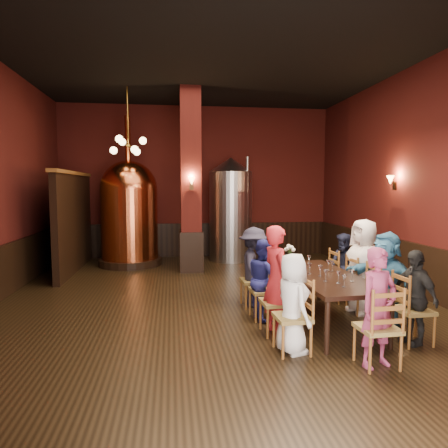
{
  "coord_description": "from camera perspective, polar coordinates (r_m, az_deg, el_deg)",
  "views": [
    {
      "loc": [
        -0.78,
        -7.11,
        2.1
      ],
      "look_at": [
        0.18,
        0.2,
        1.41
      ],
      "focal_mm": 32.0,
      "sensor_mm": 36.0,
      "label": 1
    }
  ],
  "objects": [
    {
      "name": "room",
      "position": [
        7.15,
        -1.25,
        6.52
      ],
      "size": [
        10.0,
        10.02,
        4.5
      ],
      "color": "black",
      "rests_on": "ground"
    },
    {
      "name": "wainscot_right",
      "position": [
        8.69,
        25.84,
        -5.82
      ],
      "size": [
        0.08,
        9.9,
        1.0
      ],
      "primitive_type": "cube",
      "color": "black",
      "rests_on": "ground"
    },
    {
      "name": "wainscot_back",
      "position": [
        12.2,
        -3.79,
        -2.24
      ],
      "size": [
        7.9,
        0.08,
        1.0
      ],
      "primitive_type": "cube",
      "color": "black",
      "rests_on": "ground"
    },
    {
      "name": "column",
      "position": [
        9.92,
        -4.77,
        6.16
      ],
      "size": [
        0.58,
        0.58,
        4.5
      ],
      "primitive_type": "cube",
      "color": "#44120E",
      "rests_on": "ground"
    },
    {
      "name": "partition",
      "position": [
        10.63,
        -20.65,
        0.11
      ],
      "size": [
        0.22,
        3.5,
        2.4
      ],
      "primitive_type": "cube",
      "color": "black",
      "rests_on": "ground"
    },
    {
      "name": "pendant_cluster",
      "position": [
        10.11,
        -13.52,
        10.84
      ],
      "size": [
        0.9,
        0.9,
        1.7
      ],
      "primitive_type": null,
      "color": "#A57226",
      "rests_on": "room"
    },
    {
      "name": "sconce_wall",
      "position": [
        9.19,
        23.21,
        5.51
      ],
      "size": [
        0.2,
        0.2,
        0.36
      ],
      "primitive_type": null,
      "rotation": [
        0.0,
        0.0,
        1.57
      ],
      "color": "black",
      "rests_on": "room"
    },
    {
      "name": "sconce_column",
      "position": [
        9.62,
        -4.68,
        5.89
      ],
      "size": [
        0.2,
        0.2,
        0.36
      ],
      "primitive_type": null,
      "rotation": [
        0.0,
        0.0,
        3.14
      ],
      "color": "black",
      "rests_on": "column"
    },
    {
      "name": "dining_table",
      "position": [
        6.4,
        13.96,
        -7.58
      ],
      "size": [
        1.1,
        2.44,
        0.75
      ],
      "rotation": [
        0.0,
        0.0,
        0.04
      ],
      "color": "black",
      "rests_on": "ground"
    },
    {
      "name": "chair_0",
      "position": [
        5.26,
        9.72,
        -12.92
      ],
      "size": [
        0.48,
        0.48,
        0.92
      ],
      "primitive_type": null,
      "rotation": [
        0.0,
        0.0,
        -1.53
      ],
      "color": "brown",
      "rests_on": "ground"
    },
    {
      "name": "person_0",
      "position": [
        5.21,
        9.75,
        -11.09
      ],
      "size": [
        0.52,
        0.69,
        1.27
      ],
      "primitive_type": "imported",
      "rotation": [
        0.0,
        0.0,
        1.78
      ],
      "color": "white",
      "rests_on": "ground"
    },
    {
      "name": "chair_1",
      "position": [
        5.86,
        7.48,
        -10.96
      ],
      "size": [
        0.48,
        0.48,
        0.92
      ],
      "primitive_type": null,
      "rotation": [
        0.0,
        0.0,
        -1.53
      ],
      "color": "brown",
      "rests_on": "ground"
    },
    {
      "name": "person_1",
      "position": [
        5.78,
        7.52,
        -7.92
      ],
      "size": [
        0.47,
        0.63,
        1.56
      ],
      "primitive_type": "imported",
      "rotation": [
        0.0,
        0.0,
        1.76
      ],
      "color": "red",
      "rests_on": "ground"
    },
    {
      "name": "chair_2",
      "position": [
        6.47,
        5.72,
        -9.38
      ],
      "size": [
        0.48,
        0.48,
        0.92
      ],
      "primitive_type": null,
      "rotation": [
        0.0,
        0.0,
        -1.53
      ],
      "color": "brown",
      "rests_on": "ground"
    },
    {
      "name": "person_2",
      "position": [
        6.43,
        5.73,
        -7.82
      ],
      "size": [
        0.37,
        0.65,
        1.28
      ],
      "primitive_type": "imported",
      "rotation": [
        0.0,
        0.0,
        1.67
      ],
      "color": "navy",
      "rests_on": "ground"
    },
    {
      "name": "chair_3",
      "position": [
        7.1,
        4.25,
        -8.04
      ],
      "size": [
        0.48,
        0.48,
        0.92
      ],
      "primitive_type": null,
      "rotation": [
        0.0,
        0.0,
        -1.53
      ],
      "color": "brown",
      "rests_on": "ground"
    },
    {
      "name": "person_3",
      "position": [
        7.05,
        4.27,
        -6.14
      ],
      "size": [
        0.64,
        0.97,
        1.4
      ],
      "primitive_type": "imported",
      "rotation": [
        0.0,
        0.0,
        1.44
      ],
      "color": "black",
      "rests_on": "ground"
    },
    {
      "name": "chair_4",
      "position": [
        6.02,
        25.43,
        -10.99
      ],
      "size": [
        0.48,
        0.48,
        0.92
      ],
      "primitive_type": null,
      "rotation": [
        0.0,
        0.0,
        1.61
      ],
      "color": "brown",
      "rests_on": "ground"
    },
    {
      "name": "person_4",
      "position": [
        5.98,
        25.5,
        -9.37
      ],
      "size": [
        0.46,
        0.79,
        1.27
      ],
      "primitive_type": "imported",
      "rotation": [
        0.0,
        0.0,
        4.92
      ],
      "color": "black",
      "rests_on": "ground"
    },
    {
      "name": "chair_5",
      "position": [
        6.56,
        22.01,
        -9.54
      ],
      "size": [
        0.48,
        0.48,
        0.92
      ],
      "primitive_type": null,
      "rotation": [
        0.0,
        0.0,
        1.61
      ],
      "color": "brown",
      "rests_on": "ground"
    },
    {
      "name": "person_5",
      "position": [
        6.5,
        22.09,
        -7.31
      ],
      "size": [
        0.83,
        1.4,
        1.44
      ],
      "primitive_type": "imported",
      "rotation": [
        0.0,
        0.0,
        5.04
      ],
      "color": "teal",
      "rests_on": "ground"
    },
    {
      "name": "chair_6",
      "position": [
        7.11,
        19.18,
        -8.31
      ],
      "size": [
        0.48,
        0.48,
        0.92
      ],
      "primitive_type": null,
      "rotation": [
        0.0,
        0.0,
        1.61
      ],
      "color": "brown",
      "rests_on": "ground"
    },
    {
      "name": "person_6",
      "position": [
        7.04,
        19.26,
        -5.74
      ],
      "size": [
        0.61,
        0.84,
        1.57
      ],
      "primitive_type": "imported",
      "rotation": [
        0.0,
        0.0,
        4.87
      ],
      "color": "silver",
      "rests_on": "ground"
    },
    {
      "name": "chair_7",
      "position": [
        7.69,
        16.74,
        -7.23
      ],
      "size": [
        0.48,
        0.48,
        0.92
      ],
      "primitive_type": null,
      "rotation": [
        0.0,
        0.0,
        1.61
      ],
      "color": "brown",
      "rests_on": "ground"
    },
    {
      "name": "person_7",
      "position": [
        7.65,
        16.77,
        -5.99
      ],
      "size": [
        0.49,
        0.68,
        1.26
      ],
      "primitive_type": "imported",
      "rotation": [
        0.0,
        0.0,
        5.07
      ],
      "color": "black",
      "rests_on": "ground"
    },
    {
      "name": "chair_8",
      "position": [
        5.14,
        21.1,
        -13.65
      ],
      "size": [
        0.48,
        0.48,
        0.92
      ],
      "primitive_type": null,
      "rotation": [
        0.0,
        0.0,
        3.18
      ],
      "color": "brown",
      "rests_on": "ground"
    },
    {
      "name": "person_8",
      "position": [
        5.06,
        21.19,
        -11.05
      ],
      "size": [
        0.59,
        0.48,
        1.41
      ],
      "primitive_type": "imported",
      "rotation": [
        0.0,
        0.0,
        6.59
      ],
      "color": "#99335A",
      "rests_on": "ground"
    },
    {
      "name": "copper_kettle",
      "position": [
        10.99,
        -13.37,
        1.76
      ],
      "size": [
        1.81,
        1.81,
        3.97
      ],
      "rotation": [
        0.0,
        0.0,
        -0.24
      ],
      "color": "black",
      "rests_on": "ground"
    },
    {
      "name": "steel_vessel",
      "position": [
        11.39,
        0.96,
        2.11
      ],
      "size": [
        1.54,
        1.54,
        2.93
      ],
      "rotation": [
        0.0,
        0.0,
        0.33
      ],
      "color": "#B2B2B7",
      "rests_on": "ground"
    },
    {
      "name": "rose_vase",
      "position": [
        7.19,
        9.44,
        -3.79
      ],
      "size": [
        0.2,
        0.2,
        0.34
      ],
      "color": "white",
      "rests_on": "dining_table"
    },
    {
      "name": "wine_glass_0",
      "position": [
        6.66,
        15.2,
        -5.82
      ],
      "size": [
        0.07,
        0.07,
        0.17
      ],
      "primitive_type": null,
      "color": "white",
      "rests_on": "dining_table"
    },
    {
      "name": "wine_glass_1",
      "position": [
        7.07,
        12.04,
        -5.1
      ],
      "size": [
        0.07,
        0.07,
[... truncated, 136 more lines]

